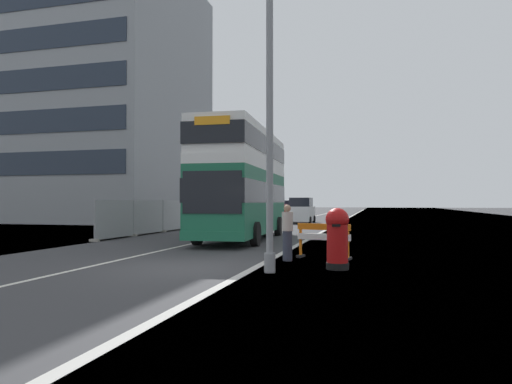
# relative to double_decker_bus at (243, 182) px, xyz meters

# --- Properties ---
(ground) EXTENTS (140.00, 280.00, 0.10)m
(ground) POSITION_rel_double_decker_bus_xyz_m (1.63, -9.34, -2.80)
(ground) COLOR #38383A
(double_decker_bus) EXTENTS (3.19, 10.50, 5.18)m
(double_decker_bus) POSITION_rel_double_decker_bus_xyz_m (0.00, 0.00, 0.00)
(double_decker_bus) COLOR #196042
(double_decker_bus) RESTS_ON ground
(lamppost_foreground) EXTENTS (0.29, 0.70, 9.21)m
(lamppost_foreground) POSITION_rel_double_decker_bus_xyz_m (3.57, -9.70, 1.61)
(lamppost_foreground) COLOR gray
(lamppost_foreground) RESTS_ON ground
(red_pillar_postbox) EXTENTS (0.63, 0.63, 1.64)m
(red_pillar_postbox) POSITION_rel_double_decker_bus_xyz_m (5.19, -8.69, -1.85)
(red_pillar_postbox) COLOR black
(red_pillar_postbox) RESTS_ON ground
(roadworks_barrier) EXTENTS (1.78, 0.83, 1.11)m
(roadworks_barrier) POSITION_rel_double_decker_bus_xyz_m (4.57, -6.46, -2.05)
(roadworks_barrier) COLOR orange
(roadworks_barrier) RESTS_ON ground
(construction_site_fence) EXTENTS (0.44, 13.80, 1.94)m
(construction_site_fence) POSITION_rel_double_decker_bus_xyz_m (-6.18, 3.89, -1.83)
(construction_site_fence) COLOR #A8AAAD
(construction_site_fence) RESTS_ON ground
(car_oncoming_near) EXTENTS (2.04, 3.95, 2.16)m
(car_oncoming_near) POSITION_rel_double_decker_bus_xyz_m (-0.09, 17.64, -1.74)
(car_oncoming_near) COLOR silver
(car_oncoming_near) RESTS_ON ground
(car_receding_mid) EXTENTS (2.00, 4.23, 2.27)m
(car_receding_mid) POSITION_rel_double_decker_bus_xyz_m (-3.89, 24.10, -1.68)
(car_receding_mid) COLOR maroon
(car_receding_mid) RESTS_ON ground
(car_receding_far) EXTENTS (2.08, 3.98, 1.96)m
(car_receding_far) POSITION_rel_double_decker_bus_xyz_m (-4.26, 30.60, -1.83)
(car_receding_far) COLOR navy
(car_receding_far) RESTS_ON ground
(car_far_side) EXTENTS (2.02, 3.86, 2.02)m
(car_far_side) POSITION_rel_double_decker_bus_xyz_m (-3.83, 39.74, -1.80)
(car_far_side) COLOR black
(car_far_side) RESTS_ON ground
(bare_tree_far_verge_near) EXTENTS (2.71, 2.64, 4.48)m
(bare_tree_far_verge_near) POSITION_rel_double_decker_bus_xyz_m (-14.31, 25.77, -0.35)
(bare_tree_far_verge_near) COLOR #4C3D2D
(bare_tree_far_verge_near) RESTS_ON ground
(bare_tree_far_verge_mid) EXTENTS (3.06, 2.70, 4.24)m
(bare_tree_far_verge_mid) POSITION_rel_double_decker_bus_xyz_m (-12.63, 38.43, -0.61)
(bare_tree_far_verge_mid) COLOR #4C3D2D
(bare_tree_far_verge_mid) RESTS_ON ground
(pedestrian_at_kerb) EXTENTS (0.34, 0.34, 1.71)m
(pedestrian_at_kerb) POSITION_rel_double_decker_bus_xyz_m (3.57, -7.32, -1.89)
(pedestrian_at_kerb) COLOR #2D3342
(pedestrian_at_kerb) RESTS_ON ground
(backdrop_office_block) EXTENTS (22.94, 16.92, 23.60)m
(backdrop_office_block) POSITION_rel_double_decker_bus_xyz_m (-22.97, 18.25, 9.05)
(backdrop_office_block) COLOR gray
(backdrop_office_block) RESTS_ON ground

